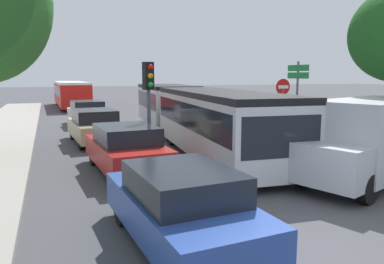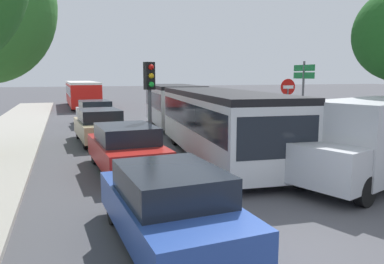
% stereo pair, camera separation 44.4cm
% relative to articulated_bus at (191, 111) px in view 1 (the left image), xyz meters
% --- Properties ---
extents(ground_plane, '(200.00, 200.00, 0.00)m').
position_rel_articulated_bus_xyz_m(ground_plane, '(-1.99, -10.55, -1.39)').
color(ground_plane, '#47474C').
extents(kerb_strip_left, '(3.20, 41.58, 0.14)m').
position_rel_articulated_bus_xyz_m(kerb_strip_left, '(-8.23, 5.24, -1.32)').
color(kerb_strip_left, '#9E998E').
rests_on(kerb_strip_left, ground).
extents(articulated_bus, '(3.86, 16.42, 2.42)m').
position_rel_articulated_bus_xyz_m(articulated_bus, '(0.00, 0.00, 0.00)').
color(articulated_bus, silver).
rests_on(articulated_bus, ground).
extents(city_bus_rear, '(2.74, 11.14, 2.39)m').
position_rel_articulated_bus_xyz_m(city_bus_rear, '(-3.94, 21.03, -0.01)').
color(city_bus_rear, red).
rests_on(city_bus_rear, ground).
extents(queued_car_blue, '(1.97, 4.15, 1.41)m').
position_rel_articulated_bus_xyz_m(queued_car_blue, '(-3.90, -9.71, -0.68)').
color(queued_car_blue, '#284799').
rests_on(queued_car_blue, ground).
extents(queued_car_red, '(2.04, 4.30, 1.46)m').
position_rel_articulated_bus_xyz_m(queued_car_red, '(-3.81, -4.35, -0.66)').
color(queued_car_red, '#B21E19').
rests_on(queued_car_red, ground).
extents(queued_car_tan, '(2.08, 4.39, 1.49)m').
position_rel_articulated_bus_xyz_m(queued_car_tan, '(-4.11, 1.17, -0.64)').
color(queued_car_tan, tan).
rests_on(queued_car_tan, ground).
extents(queued_car_silver, '(2.08, 4.37, 1.48)m').
position_rel_articulated_bus_xyz_m(queued_car_silver, '(-3.83, 7.27, -0.64)').
color(queued_car_silver, '#B7BABF').
rests_on(queued_car_silver, ground).
extents(white_van, '(5.36, 3.51, 2.31)m').
position_rel_articulated_bus_xyz_m(white_van, '(2.30, -7.85, -0.15)').
color(white_van, '#B7BABF').
rests_on(white_van, ground).
extents(traffic_light, '(0.37, 0.39, 3.40)m').
position_rel_articulated_bus_xyz_m(traffic_light, '(-2.86, -3.56, 1.10)').
color(traffic_light, '#56595E').
rests_on(traffic_light, ground).
extents(no_entry_sign, '(0.70, 0.08, 2.82)m').
position_rel_articulated_bus_xyz_m(no_entry_sign, '(3.59, -1.78, 0.48)').
color(no_entry_sign, '#56595E').
rests_on(no_entry_sign, ground).
extents(direction_sign_post, '(0.14, 1.40, 3.60)m').
position_rel_articulated_bus_xyz_m(direction_sign_post, '(4.83, -1.13, 1.16)').
color(direction_sign_post, '#56595E').
rests_on(direction_sign_post, ground).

